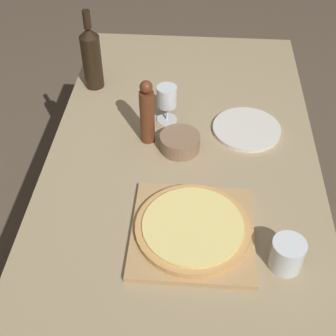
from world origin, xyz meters
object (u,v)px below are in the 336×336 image
pepper_mill (147,113)px  wine_glass (167,98)px  wine_bottle (92,57)px  pizza (193,227)px  small_bowl (180,142)px

pepper_mill → wine_glass: size_ratio=1.68×
wine_bottle → pepper_mill: size_ratio=1.32×
pizza → wine_bottle: 0.82m
wine_glass → small_bowl: 0.17m
pizza → wine_glass: size_ratio=2.29×
small_bowl → pepper_mill: bearing=161.3°
wine_glass → pepper_mill: bearing=-116.2°
pepper_mill → small_bowl: size_ratio=1.75×
pizza → small_bowl: small_bowl is taller
pizza → small_bowl: size_ratio=2.38×
wine_bottle → wine_glass: size_ratio=2.22×
pepper_mill → wine_glass: (0.06, 0.11, -0.02)m
wine_bottle → pepper_mill: (0.24, -0.31, -0.01)m
wine_bottle → small_bowl: size_ratio=2.31×
pizza → wine_glass: 0.52m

